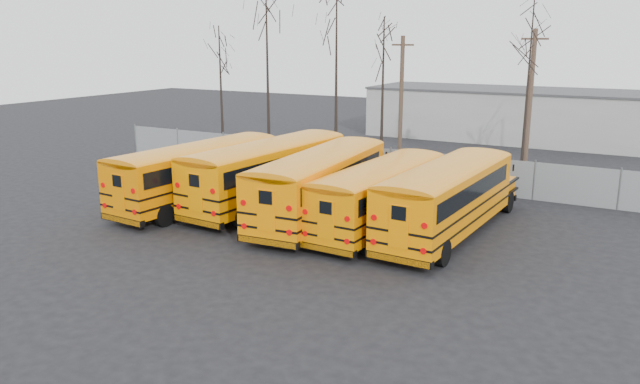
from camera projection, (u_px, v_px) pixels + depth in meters
The scene contains 15 objects.
ground at pixel (277, 240), 25.95m from camera, with size 120.00×120.00×0.00m, color black.
fence at pixel (390, 166), 35.89m from camera, with size 40.00×0.04×2.00m, color gray.
distant_building at pixel (507, 115), 51.67m from camera, with size 22.00×8.00×4.00m, color #ACABA7.
bus_a at pixel (201, 169), 30.89m from camera, with size 3.48×11.55×3.19m.
bus_b at pixel (271, 168), 30.72m from camera, with size 3.55×12.04×3.33m.
bus_c at pixel (322, 179), 28.38m from camera, with size 3.53×11.84×3.27m.
bus_d at pixel (382, 190), 27.03m from camera, with size 2.90×10.74×2.98m.
bus_e at pixel (449, 193), 26.08m from camera, with size 3.14×11.43×3.17m.
utility_pole_left at pixel (401, 102), 39.12m from camera, with size 1.48×0.27×8.31m.
utility_pole_right at pixel (530, 103), 36.61m from camera, with size 1.55×0.27×8.70m.
tree_0 at pixel (221, 90), 44.91m from camera, with size 0.26×0.26×9.03m, color black.
tree_1 at pixel (268, 71), 43.12m from camera, with size 0.26×0.26×11.91m, color black.
tree_2 at pixel (336, 73), 42.73m from camera, with size 0.26×0.26×11.69m, color black.
tree_3 at pixel (383, 94), 39.22m from camera, with size 0.26×0.26×9.45m, color black.
tree_4 at pixel (527, 92), 35.72m from camera, with size 0.26×0.26×10.32m, color black.
Camera 1 is at (13.56, -20.73, 8.17)m, focal length 35.00 mm.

